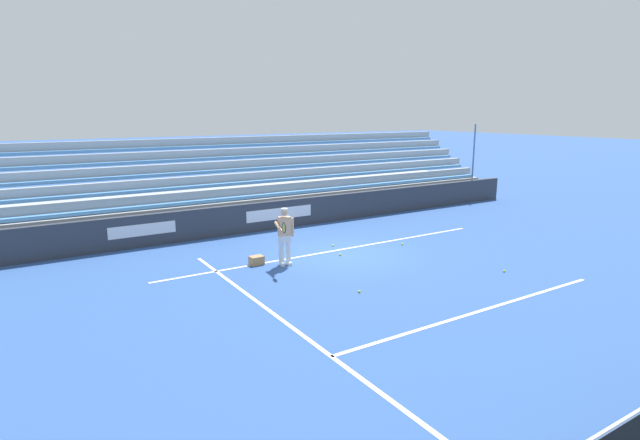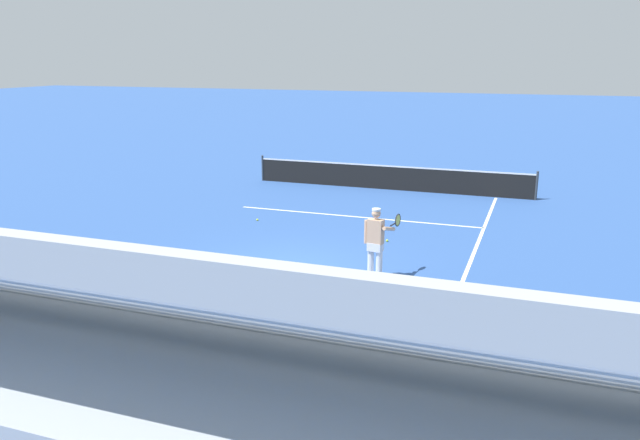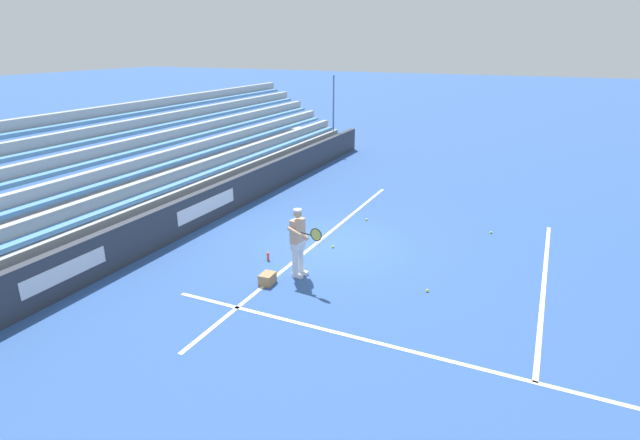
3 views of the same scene
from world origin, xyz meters
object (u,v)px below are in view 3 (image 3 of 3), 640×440
(tennis_ball_by_box, at_px, (491,232))
(tennis_ball_near_player, at_px, (306,236))
(ball_box_cardboard, at_px, (267,279))
(tennis_ball_midcourt, at_px, (367,219))
(water_bottle, at_px, (268,256))
(tennis_ball_far_left, at_px, (333,247))
(tennis_ball_toward_net, at_px, (427,291))
(tennis_player, at_px, (298,242))

(tennis_ball_by_box, relative_size, tennis_ball_near_player, 1.00)
(ball_box_cardboard, xyz_separation_m, tennis_ball_midcourt, (-5.18, 0.62, -0.10))
(tennis_ball_by_box, height_order, tennis_ball_midcourt, same)
(tennis_ball_by_box, bearing_deg, ball_box_cardboard, -37.91)
(ball_box_cardboard, relative_size, tennis_ball_midcourt, 6.06)
(ball_box_cardboard, height_order, water_bottle, ball_box_cardboard)
(tennis_ball_far_left, distance_m, water_bottle, 1.92)
(ball_box_cardboard, xyz_separation_m, tennis_ball_toward_net, (-1.19, 3.55, -0.10))
(tennis_ball_by_box, relative_size, tennis_ball_midcourt, 1.00)
(tennis_ball_by_box, xyz_separation_m, tennis_ball_toward_net, (4.48, -0.87, 0.00))
(tennis_player, xyz_separation_m, tennis_ball_toward_net, (-0.48, 3.08, -0.86))
(ball_box_cardboard, xyz_separation_m, tennis_ball_by_box, (-5.67, 4.41, -0.10))
(tennis_ball_midcourt, bearing_deg, tennis_ball_far_left, -1.93)
(tennis_ball_far_left, xyz_separation_m, water_bottle, (1.49, -1.21, 0.08))
(tennis_ball_by_box, bearing_deg, water_bottle, -48.53)
(tennis_ball_midcourt, bearing_deg, water_bottle, -17.93)
(tennis_ball_midcourt, bearing_deg, tennis_ball_toward_net, 36.19)
(tennis_player, bearing_deg, water_bottle, -111.91)
(tennis_ball_near_player, xyz_separation_m, water_bottle, (1.92, -0.15, 0.08))
(tennis_ball_far_left, relative_size, tennis_ball_near_player, 1.00)
(tennis_ball_far_left, xyz_separation_m, tennis_ball_by_box, (-3.01, 3.88, 0.00))
(ball_box_cardboard, height_order, tennis_ball_midcourt, ball_box_cardboard)
(tennis_ball_far_left, height_order, tennis_ball_by_box, same)
(tennis_player, relative_size, tennis_ball_toward_net, 25.98)
(ball_box_cardboard, distance_m, tennis_ball_midcourt, 5.22)
(tennis_ball_near_player, distance_m, water_bottle, 1.93)
(tennis_ball_toward_net, relative_size, tennis_ball_near_player, 1.00)
(tennis_ball_by_box, bearing_deg, tennis_ball_far_left, -52.17)
(tennis_player, relative_size, tennis_ball_far_left, 25.98)
(tennis_ball_by_box, distance_m, tennis_ball_toward_net, 4.57)
(tennis_player, bearing_deg, tennis_ball_far_left, 178.08)
(tennis_ball_near_player, distance_m, tennis_ball_midcourt, 2.39)
(tennis_ball_far_left, relative_size, tennis_ball_by_box, 1.00)
(tennis_ball_toward_net, relative_size, water_bottle, 0.30)
(ball_box_cardboard, height_order, tennis_ball_far_left, ball_box_cardboard)
(tennis_ball_near_player, height_order, water_bottle, water_bottle)
(tennis_ball_toward_net, bearing_deg, ball_box_cardboard, -71.54)
(tennis_player, relative_size, tennis_ball_by_box, 25.98)
(tennis_ball_near_player, bearing_deg, tennis_ball_far_left, 67.95)
(tennis_ball_by_box, height_order, tennis_ball_near_player, same)
(tennis_ball_by_box, bearing_deg, tennis_ball_toward_net, -10.92)
(water_bottle, bearing_deg, tennis_player, 68.09)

